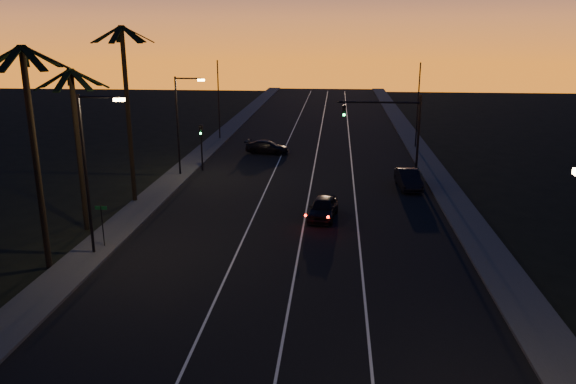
# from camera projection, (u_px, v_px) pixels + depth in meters

# --- Properties ---
(road) EXTENTS (20.00, 170.00, 0.01)m
(road) POSITION_uv_depth(u_px,v_px,m) (300.00, 206.00, 40.33)
(road) COLOR black
(road) RESTS_ON ground
(sidewalk_left) EXTENTS (2.40, 170.00, 0.16)m
(sidewalk_left) POSITION_uv_depth(u_px,v_px,m) (148.00, 201.00, 41.25)
(sidewalk_left) COLOR #323230
(sidewalk_left) RESTS_ON ground
(sidewalk_right) EXTENTS (2.40, 170.00, 0.16)m
(sidewalk_right) POSITION_uv_depth(u_px,v_px,m) (459.00, 209.00, 39.38)
(sidewalk_right) COLOR #323230
(sidewalk_right) RESTS_ON ground
(lane_stripe_left) EXTENTS (0.12, 160.00, 0.01)m
(lane_stripe_left) POSITION_uv_depth(u_px,v_px,m) (259.00, 205.00, 40.58)
(lane_stripe_left) COLOR silver
(lane_stripe_left) RESTS_ON road
(lane_stripe_mid) EXTENTS (0.12, 160.00, 0.01)m
(lane_stripe_mid) POSITION_uv_depth(u_px,v_px,m) (307.00, 206.00, 40.29)
(lane_stripe_mid) COLOR silver
(lane_stripe_mid) RESTS_ON road
(lane_stripe_right) EXTENTS (0.12, 160.00, 0.01)m
(lane_stripe_right) POSITION_uv_depth(u_px,v_px,m) (356.00, 208.00, 40.00)
(lane_stripe_right) COLOR silver
(lane_stripe_right) RESTS_ON road
(palm_near) EXTENTS (4.25, 4.16, 11.53)m
(palm_near) POSITION_uv_depth(u_px,v_px,m) (33.00, 137.00, 27.94)
(palm_near) COLOR black
(palm_near) RESTS_ON ground
(palm_mid) EXTENTS (4.25, 4.16, 10.03)m
(palm_mid) POSITION_uv_depth(u_px,v_px,m) (77.00, 132.00, 33.96)
(palm_mid) COLOR black
(palm_mid) RESTS_ON ground
(palm_far) EXTENTS (4.25, 4.16, 12.53)m
(palm_far) POSITION_uv_depth(u_px,v_px,m) (127.00, 98.00, 39.24)
(palm_far) COLOR black
(palm_far) RESTS_ON ground
(streetlight_left_near) EXTENTS (2.55, 0.26, 9.00)m
(streetlight_left_near) POSITION_uv_depth(u_px,v_px,m) (90.00, 163.00, 30.18)
(streetlight_left_near) COLOR black
(streetlight_left_near) RESTS_ON ground
(streetlight_left_far) EXTENTS (2.55, 0.26, 8.50)m
(streetlight_left_far) POSITION_uv_depth(u_px,v_px,m) (181.00, 118.00, 47.48)
(streetlight_left_far) COLOR black
(streetlight_left_far) RESTS_ON ground
(street_sign) EXTENTS (0.70, 0.06, 2.60)m
(street_sign) POSITION_uv_depth(u_px,v_px,m) (102.00, 221.00, 32.16)
(street_sign) COLOR black
(street_sign) RESTS_ON ground
(signal_mast) EXTENTS (7.10, 0.41, 7.00)m
(signal_mast) POSITION_uv_depth(u_px,v_px,m) (391.00, 120.00, 47.98)
(signal_mast) COLOR black
(signal_mast) RESTS_ON ground
(signal_post) EXTENTS (0.28, 0.37, 4.20)m
(signal_post) POSITION_uv_depth(u_px,v_px,m) (201.00, 139.00, 49.88)
(signal_post) COLOR black
(signal_post) RESTS_ON ground
(far_pole_left) EXTENTS (0.14, 0.14, 9.00)m
(far_pole_left) POSITION_uv_depth(u_px,v_px,m) (219.00, 100.00, 63.94)
(far_pole_left) COLOR black
(far_pole_left) RESTS_ON ground
(far_pole_right) EXTENTS (0.14, 0.14, 9.00)m
(far_pole_right) POSITION_uv_depth(u_px,v_px,m) (418.00, 106.00, 59.23)
(far_pole_right) COLOR black
(far_pole_right) RESTS_ON ground
(lead_car) EXTENTS (2.26, 4.88, 1.44)m
(lead_car) POSITION_uv_depth(u_px,v_px,m) (323.00, 208.00, 37.60)
(lead_car) COLOR black
(lead_car) RESTS_ON road
(right_car) EXTENTS (1.91, 4.62, 1.49)m
(right_car) POSITION_uv_depth(u_px,v_px,m) (408.00, 179.00, 44.80)
(right_car) COLOR black
(right_car) RESTS_ON road
(cross_car) EXTENTS (4.74, 2.59, 1.30)m
(cross_car) POSITION_uv_depth(u_px,v_px,m) (267.00, 147.00, 57.54)
(cross_car) COLOR black
(cross_car) RESTS_ON road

